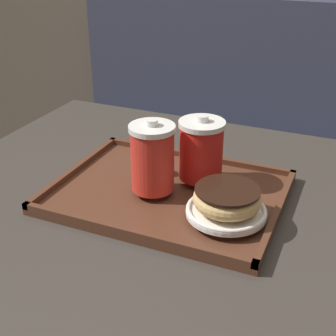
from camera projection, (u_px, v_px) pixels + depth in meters
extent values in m
cube|color=#33384C|center=(257.00, 213.00, 1.83)|extent=(1.61, 0.44, 0.45)
cube|color=#33384C|center=(280.00, 76.00, 1.75)|extent=(1.61, 0.08, 0.55)
cube|color=#38332D|center=(149.00, 202.00, 0.94)|extent=(0.94, 0.88, 0.03)
cylinder|color=#333338|center=(152.00, 335.00, 1.11)|extent=(0.08, 0.08, 0.71)
cube|color=#512D1E|center=(168.00, 194.00, 0.93)|extent=(0.44, 0.34, 0.01)
cube|color=#512D1E|center=(130.00, 232.00, 0.79)|extent=(0.44, 0.01, 0.01)
cube|color=#512D1E|center=(196.00, 156.00, 1.06)|extent=(0.44, 0.01, 0.01)
cube|color=#512D1E|center=(75.00, 169.00, 1.00)|extent=(0.01, 0.34, 0.01)
cube|color=#512D1E|center=(277.00, 212.00, 0.85)|extent=(0.01, 0.34, 0.01)
cylinder|color=red|center=(152.00, 160.00, 0.89)|extent=(0.08, 0.08, 0.12)
cylinder|color=white|center=(152.00, 128.00, 0.86)|extent=(0.09, 0.09, 0.01)
cylinder|color=white|center=(152.00, 123.00, 0.85)|extent=(0.02, 0.02, 0.01)
cylinder|color=red|center=(201.00, 152.00, 0.93)|extent=(0.09, 0.09, 0.11)
cylinder|color=white|center=(202.00, 124.00, 0.90)|extent=(0.09, 0.09, 0.01)
cylinder|color=white|center=(202.00, 118.00, 0.90)|extent=(0.02, 0.02, 0.01)
cylinder|color=white|center=(226.00, 212.00, 0.83)|extent=(0.14, 0.14, 0.01)
torus|color=white|center=(226.00, 209.00, 0.83)|extent=(0.14, 0.14, 0.01)
torus|color=#DBB270|center=(227.00, 199.00, 0.82)|extent=(0.12, 0.12, 0.03)
cylinder|color=black|center=(228.00, 190.00, 0.81)|extent=(0.11, 0.11, 0.00)
ellipsoid|color=silver|center=(164.00, 166.00, 0.99)|extent=(0.04, 0.04, 0.01)
cube|color=silver|center=(146.00, 154.00, 1.05)|extent=(0.10, 0.07, 0.00)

